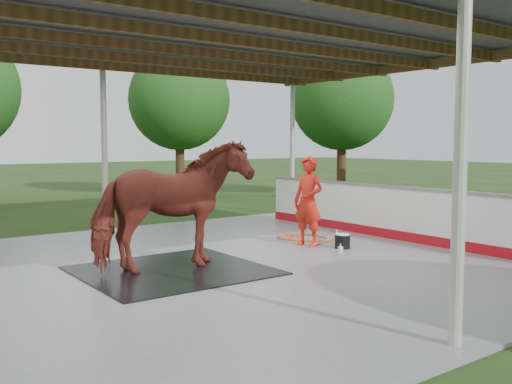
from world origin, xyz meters
TOP-DOWN VIEW (x-y plane):
  - ground at (0.00, 0.00)m, footprint 100.00×100.00m
  - concrete_slab at (0.00, 0.00)m, footprint 12.00×10.00m
  - pavilion_structure at (0.00, -0.00)m, footprint 12.60×10.60m
  - dasher_board at (4.60, 0.00)m, footprint 0.16×8.00m
  - tree_belt at (0.30, 0.90)m, footprint 28.00×28.00m
  - rubber_mat at (-0.74, 0.03)m, footprint 2.85×2.67m
  - horse at (-0.74, 0.03)m, footprint 2.57×1.30m
  - handler at (2.53, 0.43)m, footprint 0.57×0.74m
  - wash_bucket at (2.90, -0.18)m, footprint 0.30×0.30m
  - soap_bottle_a at (3.14, 0.23)m, footprint 0.12×0.12m
  - soap_bottle_b at (2.58, -0.45)m, footprint 0.09×0.09m
  - hose_coil at (3.02, 1.20)m, footprint 1.34×1.37m

SIDE VIEW (x-z plane):
  - ground at x=0.00m, z-range 0.00..0.00m
  - concrete_slab at x=0.00m, z-range 0.00..0.05m
  - rubber_mat at x=-0.74m, z-range 0.05..0.07m
  - hose_coil at x=3.02m, z-range 0.05..0.07m
  - soap_bottle_b at x=2.58m, z-range 0.05..0.22m
  - wash_bucket at x=2.90m, z-range 0.05..0.33m
  - soap_bottle_a at x=3.14m, z-range 0.05..0.35m
  - dasher_board at x=4.60m, z-range 0.02..1.17m
  - handler at x=2.53m, z-range 0.05..1.85m
  - horse at x=-0.74m, z-range 0.07..2.18m
  - tree_belt at x=0.30m, z-range 0.89..6.69m
  - pavilion_structure at x=0.00m, z-range 1.94..5.99m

